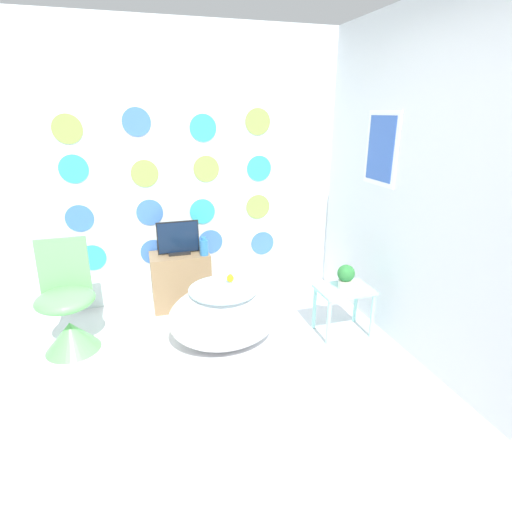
# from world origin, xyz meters

# --- Properties ---
(ground_plane) EXTENTS (12.00, 12.00, 0.00)m
(ground_plane) POSITION_xyz_m (0.00, 0.00, 0.00)
(ground_plane) COLOR silver
(wall_back_dotted) EXTENTS (4.25, 0.05, 2.60)m
(wall_back_dotted) POSITION_xyz_m (0.00, 2.05, 1.30)
(wall_back_dotted) COLOR white
(wall_back_dotted) RESTS_ON ground_plane
(wall_right) EXTENTS (0.06, 3.03, 2.60)m
(wall_right) POSITION_xyz_m (1.65, 1.02, 1.30)
(wall_right) COLOR silver
(wall_right) RESTS_ON ground_plane
(bathtub) EXTENTS (0.91, 0.68, 0.53)m
(bathtub) POSITION_xyz_m (0.23, 1.02, 0.27)
(bathtub) COLOR white
(bathtub) RESTS_ON ground_plane
(rubber_duck) EXTENTS (0.06, 0.07, 0.07)m
(rubber_duck) POSITION_xyz_m (0.31, 1.10, 0.56)
(rubber_duck) COLOR yellow
(rubber_duck) RESTS_ON bathtub
(chair) EXTENTS (0.45, 0.45, 0.90)m
(chair) POSITION_xyz_m (-0.97, 1.32, 0.29)
(chair) COLOR #66C166
(chair) RESTS_ON ground_plane
(tv_cabinet) EXTENTS (0.56, 0.33, 0.55)m
(tv_cabinet) POSITION_xyz_m (-0.02, 1.84, 0.28)
(tv_cabinet) COLOR #8E704C
(tv_cabinet) RESTS_ON ground_plane
(tv) EXTENTS (0.39, 0.12, 0.32)m
(tv) POSITION_xyz_m (-0.02, 1.84, 0.70)
(tv) COLOR black
(tv) RESTS_ON tv_cabinet
(vase) EXTENTS (0.08, 0.08, 0.18)m
(vase) POSITION_xyz_m (0.21, 1.74, 0.63)
(vase) COLOR #2D72B7
(vase) RESTS_ON tv_cabinet
(side_table) EXTENTS (0.46, 0.33, 0.42)m
(side_table) POSITION_xyz_m (1.26, 0.91, 0.35)
(side_table) COLOR #99E0D8
(side_table) RESTS_ON ground_plane
(potted_plant_left) EXTENTS (0.15, 0.15, 0.21)m
(potted_plant_left) POSITION_xyz_m (1.26, 0.91, 0.54)
(potted_plant_left) COLOR beige
(potted_plant_left) RESTS_ON side_table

